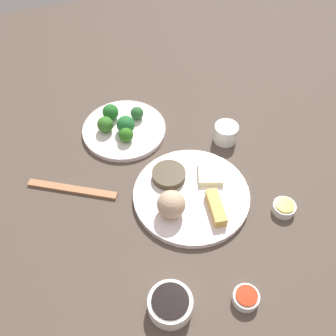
{
  "coord_description": "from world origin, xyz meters",
  "views": [
    {
      "loc": [
        -0.21,
        -0.49,
        0.84
      ],
      "look_at": [
        -0.01,
        0.11,
        0.06
      ],
      "focal_mm": 42.08,
      "sensor_mm": 36.0,
      "label": 1
    }
  ],
  "objects_px": {
    "main_plate": "(191,195)",
    "chopsticks_pair": "(72,189)",
    "sauce_ramekin_hot_mustard": "(284,208)",
    "teacup": "(226,133)",
    "sauce_ramekin_sweet_and_sour": "(246,298)",
    "broccoli_plate": "(124,130)",
    "soy_sauce_bowl": "(170,305)"
  },
  "relations": [
    {
      "from": "sauce_ramekin_hot_mustard",
      "to": "sauce_ramekin_sweet_and_sour",
      "type": "distance_m",
      "value": 0.25
    },
    {
      "from": "soy_sauce_bowl",
      "to": "sauce_ramekin_hot_mustard",
      "type": "relative_size",
      "value": 1.66
    },
    {
      "from": "broccoli_plate",
      "to": "soy_sauce_bowl",
      "type": "distance_m",
      "value": 0.53
    },
    {
      "from": "teacup",
      "to": "chopsticks_pair",
      "type": "distance_m",
      "value": 0.44
    },
    {
      "from": "chopsticks_pair",
      "to": "soy_sauce_bowl",
      "type": "bearing_deg",
      "value": -68.93
    },
    {
      "from": "broccoli_plate",
      "to": "teacup",
      "type": "bearing_deg",
      "value": -24.83
    },
    {
      "from": "sauce_ramekin_hot_mustard",
      "to": "teacup",
      "type": "xyz_separation_m",
      "value": [
        -0.04,
        0.27,
        0.01
      ]
    },
    {
      "from": "main_plate",
      "to": "teacup",
      "type": "height_order",
      "value": "teacup"
    },
    {
      "from": "broccoli_plate",
      "to": "sauce_ramekin_hot_mustard",
      "type": "distance_m",
      "value": 0.49
    },
    {
      "from": "sauce_ramekin_hot_mustard",
      "to": "chopsticks_pair",
      "type": "xyz_separation_m",
      "value": [
        -0.48,
        0.23,
        -0.01
      ]
    },
    {
      "from": "sauce_ramekin_hot_mustard",
      "to": "chopsticks_pair",
      "type": "height_order",
      "value": "sauce_ramekin_hot_mustard"
    },
    {
      "from": "broccoli_plate",
      "to": "soy_sauce_bowl",
      "type": "relative_size",
      "value": 2.58
    },
    {
      "from": "sauce_ramekin_sweet_and_sour",
      "to": "teacup",
      "type": "relative_size",
      "value": 0.84
    },
    {
      "from": "sauce_ramekin_sweet_and_sour",
      "to": "chopsticks_pair",
      "type": "xyz_separation_m",
      "value": [
        -0.3,
        0.4,
        -0.01
      ]
    },
    {
      "from": "sauce_ramekin_hot_mustard",
      "to": "teacup",
      "type": "relative_size",
      "value": 0.84
    },
    {
      "from": "soy_sauce_bowl",
      "to": "teacup",
      "type": "height_order",
      "value": "teacup"
    },
    {
      "from": "soy_sauce_bowl",
      "to": "chopsticks_pair",
      "type": "height_order",
      "value": "soy_sauce_bowl"
    },
    {
      "from": "broccoli_plate",
      "to": "chopsticks_pair",
      "type": "height_order",
      "value": "broccoli_plate"
    },
    {
      "from": "broccoli_plate",
      "to": "chopsticks_pair",
      "type": "bearing_deg",
      "value": -137.75
    },
    {
      "from": "main_plate",
      "to": "chopsticks_pair",
      "type": "xyz_separation_m",
      "value": [
        -0.28,
        0.12,
        -0.0
      ]
    },
    {
      "from": "main_plate",
      "to": "broccoli_plate",
      "type": "bearing_deg",
      "value": 110.13
    },
    {
      "from": "sauce_ramekin_sweet_and_sour",
      "to": "teacup",
      "type": "xyz_separation_m",
      "value": [
        0.15,
        0.44,
        0.01
      ]
    },
    {
      "from": "chopsticks_pair",
      "to": "main_plate",
      "type": "bearing_deg",
      "value": -22.5
    },
    {
      "from": "main_plate",
      "to": "chopsticks_pair",
      "type": "distance_m",
      "value": 0.3
    },
    {
      "from": "sauce_ramekin_hot_mustard",
      "to": "teacup",
      "type": "bearing_deg",
      "value": 98.32
    },
    {
      "from": "soy_sauce_bowl",
      "to": "teacup",
      "type": "bearing_deg",
      "value": 53.49
    },
    {
      "from": "teacup",
      "to": "chopsticks_pair",
      "type": "xyz_separation_m",
      "value": [
        -0.44,
        -0.04,
        -0.02
      ]
    },
    {
      "from": "broccoli_plate",
      "to": "chopsticks_pair",
      "type": "relative_size",
      "value": 1.02
    },
    {
      "from": "main_plate",
      "to": "teacup",
      "type": "xyz_separation_m",
      "value": [
        0.16,
        0.16,
        0.02
      ]
    },
    {
      "from": "main_plate",
      "to": "sauce_ramekin_hot_mustard",
      "type": "distance_m",
      "value": 0.23
    },
    {
      "from": "soy_sauce_bowl",
      "to": "sauce_ramekin_hot_mustard",
      "type": "bearing_deg",
      "value": 22.42
    },
    {
      "from": "broccoli_plate",
      "to": "soy_sauce_bowl",
      "type": "height_order",
      "value": "soy_sauce_bowl"
    }
  ]
}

